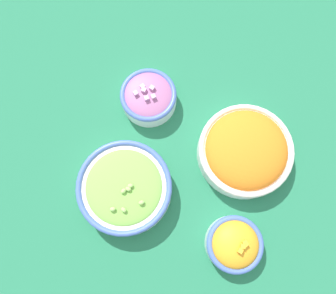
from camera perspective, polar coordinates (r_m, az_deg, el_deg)
name	(u,v)px	position (r m, az deg, el deg)	size (l,w,h in m)	color
ground_plane	(168,150)	(0.74, 0.00, -0.53)	(3.00, 3.00, 0.00)	#23704C
bowl_squash	(234,244)	(0.71, 11.48, -16.24)	(0.12, 0.12, 0.07)	silver
bowl_red_onion	(149,97)	(0.75, -3.41, 8.69)	(0.13, 0.13, 0.06)	silver
bowl_lettuce	(125,188)	(0.70, -7.51, -7.06)	(0.20, 0.20, 0.07)	silver
bowl_carrots	(245,151)	(0.73, 13.32, -0.62)	(0.20, 0.20, 0.08)	white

